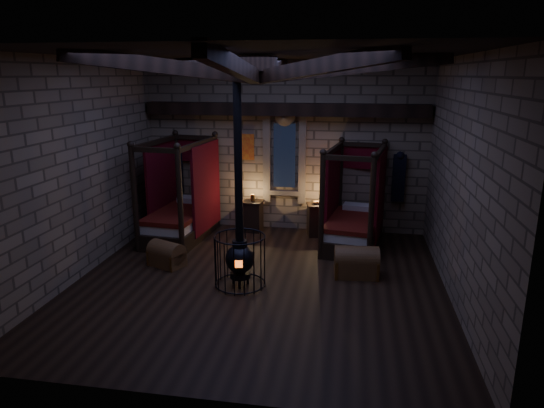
% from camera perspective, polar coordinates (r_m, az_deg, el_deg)
% --- Properties ---
extents(room, '(7.02, 7.02, 4.29)m').
position_cam_1_polar(room, '(8.68, -1.65, 14.17)').
color(room, black).
rests_on(room, ground).
extents(bed_left, '(1.40, 2.38, 2.38)m').
position_cam_1_polar(bed_left, '(11.97, -10.59, -1.16)').
color(bed_left, black).
rests_on(bed_left, ground).
extents(bed_right, '(1.47, 2.33, 2.28)m').
position_cam_1_polar(bed_right, '(11.40, 9.57, -2.05)').
color(bed_right, black).
rests_on(bed_right, ground).
extents(trunk_left, '(0.85, 0.72, 0.53)m').
position_cam_1_polar(trunk_left, '(10.37, -12.30, -5.86)').
color(trunk_left, brown).
rests_on(trunk_left, ground).
extents(trunk_right, '(0.89, 0.61, 0.63)m').
position_cam_1_polar(trunk_right, '(9.77, 9.89, -6.81)').
color(trunk_right, brown).
rests_on(trunk_right, ground).
extents(nightstand_left, '(0.52, 0.50, 0.96)m').
position_cam_1_polar(nightstand_left, '(12.29, -2.27, -1.37)').
color(nightstand_left, black).
rests_on(nightstand_left, ground).
extents(nightstand_right, '(0.60, 0.58, 0.87)m').
position_cam_1_polar(nightstand_right, '(12.00, 5.32, -1.81)').
color(nightstand_right, black).
rests_on(nightstand_right, ground).
extents(stove, '(0.97, 0.97, 4.05)m').
position_cam_1_polar(stove, '(9.11, -3.80, -6.03)').
color(stove, black).
rests_on(stove, ground).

